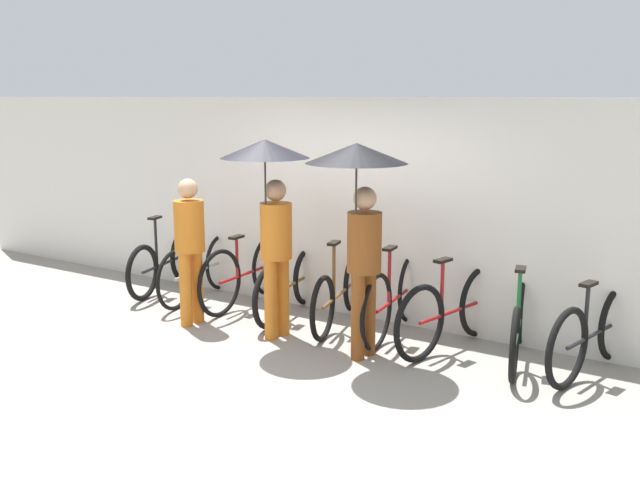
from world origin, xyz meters
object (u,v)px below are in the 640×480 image
Objects in this scene: parked_bicycle_0 at (165,262)px; parked_bicycle_8 at (594,333)px; parked_bicycle_1 at (200,269)px; parked_bicycle_2 at (247,272)px; parked_bicycle_6 at (452,310)px; parked_bicycle_3 at (289,285)px; parked_bicycle_7 at (518,324)px; parked_bicycle_4 at (339,293)px; pedestrian_center at (270,190)px; pedestrian_leading at (190,241)px; pedestrian_trailing at (360,196)px; parked_bicycle_5 at (395,297)px.

parked_bicycle_8 reaches higher than parked_bicycle_0.
parked_bicycle_0 is at bearing 75.26° from parked_bicycle_1.
parked_bicycle_2 is 2.61m from parked_bicycle_6.
parked_bicycle_3 is at bearing -97.63° from parked_bicycle_1.
parked_bicycle_1 is at bearing 76.45° from parked_bicycle_7.
parked_bicycle_8 reaches higher than parked_bicycle_4.
pedestrian_center is (-1.65, -0.73, 1.14)m from parked_bicycle_6.
parked_bicycle_1 is 4.56m from parked_bicycle_8.
parked_bicycle_3 is 1.04× the size of pedestrian_leading.
parked_bicycle_7 is 2.68m from pedestrian_center.
pedestrian_center is 1.03m from pedestrian_trailing.
parked_bicycle_4 is 1.59m from pedestrian_trailing.
parked_bicycle_7 is (1.30, -0.05, -0.04)m from parked_bicycle_5.
pedestrian_center is (0.30, -0.75, 1.17)m from parked_bicycle_3.
parked_bicycle_7 is (1.95, -0.03, 0.00)m from parked_bicycle_4.
parked_bicycle_1 is at bearing 103.32° from parked_bicycle_8.
pedestrian_trailing reaches higher than parked_bicycle_1.
pedestrian_leading is at bearing 12.52° from pedestrian_center.
parked_bicycle_3 reaches higher than parked_bicycle_6.
parked_bicycle_8 is at bearing -97.81° from parked_bicycle_1.
parked_bicycle_2 is 0.88× the size of pedestrian_trailing.
parked_bicycle_4 is at bearing -94.87° from parked_bicycle_2.
parked_bicycle_1 is 1.30m from parked_bicycle_3.
parked_bicycle_3 is at bearing 103.25° from parked_bicycle_8.
parked_bicycle_0 is 5.21m from parked_bicycle_8.
parked_bicycle_8 is (3.91, -0.02, -0.02)m from parked_bicycle_2.
pedestrian_center reaches higher than parked_bicycle_6.
parked_bicycle_7 is at bearing -165.63° from pedestrian_leading.
pedestrian_center reaches higher than parked_bicycle_4.
parked_bicycle_0 is 1.00× the size of parked_bicycle_7.
parked_bicycle_8 is at bearing -98.57° from parked_bicycle_3.
parked_bicycle_4 is at bearing -43.76° from pedestrian_trailing.
parked_bicycle_2 is 1.04× the size of parked_bicycle_4.
pedestrian_trailing is (-0.62, -0.76, 1.17)m from parked_bicycle_6.
parked_bicycle_7 is at bearing -94.11° from parked_bicycle_2.
parked_bicycle_2 is 1.69m from pedestrian_center.
pedestrian_leading is (0.59, -0.79, 0.55)m from parked_bicycle_1.
pedestrian_center is (2.26, -0.79, 1.17)m from parked_bicycle_0.
parked_bicycle_2 is at bearing 83.02° from parked_bicycle_5.
parked_bicycle_4 is at bearing -97.60° from parked_bicycle_3.
parked_bicycle_7 is 0.83× the size of pedestrian_trailing.
parked_bicycle_7 is 3.45m from pedestrian_leading.
parked_bicycle_4 is at bearing 85.93° from parked_bicycle_5.
pedestrian_center reaches higher than parked_bicycle_1.
pedestrian_trailing is at bearing 153.14° from parked_bicycle_6.
parked_bicycle_0 is 3.59m from pedestrian_trailing.
parked_bicycle_4 is (1.30, -0.05, -0.04)m from parked_bicycle_2.
parked_bicycle_7 is 0.66m from parked_bicycle_8.
pedestrian_center is (-2.95, -0.79, 1.15)m from parked_bicycle_8.
pedestrian_trailing is (2.04, 0.04, 0.63)m from pedestrian_leading.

